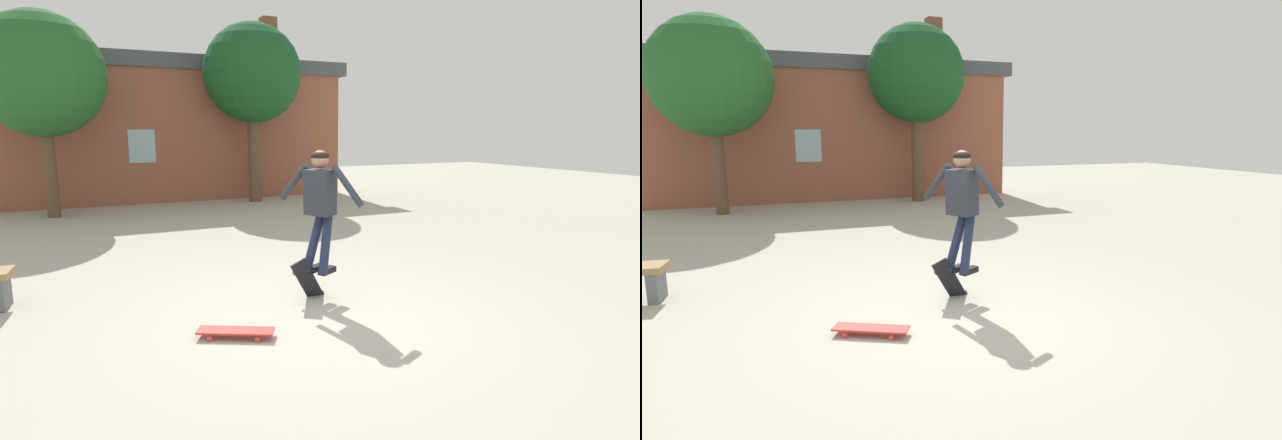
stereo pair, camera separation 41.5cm
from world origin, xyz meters
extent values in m
plane|color=#B2AD9E|center=(0.00, 0.00, 0.00)|extent=(40.00, 40.00, 0.00)
cube|color=#93513D|center=(0.00, 9.90, 1.86)|extent=(10.34, 0.40, 3.72)
cube|color=#474C51|center=(0.00, 9.90, 3.93)|extent=(10.85, 0.52, 0.41)
cube|color=brown|center=(2.91, 9.90, 4.73)|extent=(0.44, 0.44, 1.19)
cube|color=#99B7C6|center=(-0.88, 9.69, 1.61)|extent=(0.70, 0.02, 0.90)
cylinder|color=brown|center=(2.08, 8.91, 1.29)|extent=(0.35, 0.35, 2.57)
sphere|color=#194C23|center=(2.08, 8.91, 3.60)|extent=(2.73, 2.73, 2.73)
cylinder|color=brown|center=(-3.08, 8.38, 1.12)|extent=(0.29, 0.29, 2.23)
sphere|color=#235B28|center=(-3.08, 8.38, 3.29)|extent=(2.81, 2.81, 2.81)
cube|color=slate|center=(-3.31, 1.74, 0.19)|extent=(0.16, 0.37, 0.38)
cube|color=#282D38|center=(0.19, 0.43, 1.33)|extent=(0.37, 0.41, 0.55)
sphere|color=#A37556|center=(0.19, 0.43, 1.72)|extent=(0.29, 0.29, 0.21)
ellipsoid|color=black|center=(0.19, 0.43, 1.76)|extent=(0.30, 0.30, 0.12)
cylinder|color=#1E2847|center=(0.15, 0.51, 0.74)|extent=(0.38, 0.20, 0.78)
cube|color=black|center=(0.18, 0.52, 0.38)|extent=(0.28, 0.22, 0.07)
cylinder|color=#1E2847|center=(0.23, 0.36, 0.74)|extent=(0.31, 0.32, 0.78)
cube|color=black|center=(0.26, 0.37, 0.38)|extent=(0.28, 0.22, 0.07)
cylinder|color=#282D38|center=(0.00, 0.77, 1.43)|extent=(0.28, 0.41, 0.48)
cylinder|color=#282D38|center=(0.39, 0.10, 1.43)|extent=(0.28, 0.41, 0.48)
cube|color=black|center=(0.10, 0.53, 0.17)|extent=(0.60, 0.31, 0.79)
cylinder|color=#DB3D33|center=(0.33, 0.63, 0.02)|extent=(0.04, 0.07, 0.07)
cylinder|color=#DB3D33|center=(0.14, 0.67, -0.08)|extent=(0.04, 0.07, 0.07)
cylinder|color=#DB3D33|center=(0.06, 0.47, 0.45)|extent=(0.04, 0.07, 0.07)
cylinder|color=#DB3D33|center=(-0.13, 0.51, 0.35)|extent=(0.04, 0.07, 0.07)
cube|color=red|center=(-1.06, -0.24, 0.07)|extent=(0.78, 0.54, 0.02)
cylinder|color=#DB3D33|center=(-1.32, -0.23, 0.03)|extent=(0.06, 0.04, 0.05)
cylinder|color=#DB3D33|center=(-1.22, -0.03, 0.03)|extent=(0.06, 0.04, 0.05)
cylinder|color=#DB3D33|center=(-0.90, -0.45, 0.03)|extent=(0.06, 0.04, 0.05)
cylinder|color=#DB3D33|center=(-0.80, -0.25, 0.03)|extent=(0.06, 0.04, 0.05)
camera|label=1|loc=(-2.29, -4.89, 2.07)|focal=28.00mm
camera|label=2|loc=(-1.91, -5.05, 2.07)|focal=28.00mm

